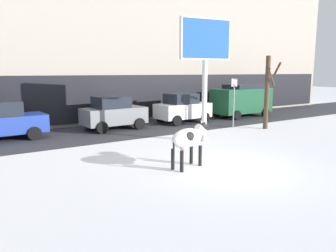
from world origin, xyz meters
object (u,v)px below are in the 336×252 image
(billboard, at_px, (205,47))
(street_sign, at_px, (234,99))
(cow_holstein, at_px, (188,138))
(car_darkgreen_van, at_px, (242,99))
(car_grey_hatchback, at_px, (113,113))
(pedestrian_by_cars, at_px, (123,107))
(pedestrian_near_billboard, at_px, (213,102))
(car_white_hatchback, at_px, (183,108))
(bare_tree_left_lot, at_px, (268,91))

(billboard, xyz_separation_m, street_sign, (3.85, 1.98, -2.64))
(cow_holstein, distance_m, car_darkgreen_van, 13.66)
(car_grey_hatchback, distance_m, pedestrian_by_cars, 3.32)
(cow_holstein, distance_m, billboard, 5.54)
(pedestrian_near_billboard, distance_m, pedestrian_by_cars, 7.82)
(pedestrian_near_billboard, bearing_deg, pedestrian_by_cars, 180.00)
(pedestrian_near_billboard, bearing_deg, billboard, -133.36)
(car_white_hatchback, height_order, bare_tree_left_lot, bare_tree_left_lot)
(car_darkgreen_van, relative_size, pedestrian_by_cars, 2.70)
(car_grey_hatchback, bearing_deg, cow_holstein, -97.04)
(car_grey_hatchback, relative_size, bare_tree_left_lot, 0.87)
(cow_holstein, bearing_deg, street_sign, 35.39)
(car_darkgreen_van, bearing_deg, street_sign, -141.44)
(car_white_hatchback, bearing_deg, pedestrian_by_cars, 134.74)
(pedestrian_near_billboard, bearing_deg, car_white_hatchback, -150.62)
(street_sign, bearing_deg, pedestrian_by_cars, 124.53)
(billboard, height_order, pedestrian_near_billboard, billboard)
(street_sign, bearing_deg, billboard, -152.78)
(pedestrian_by_cars, bearing_deg, cow_holstein, -104.95)
(street_sign, bearing_deg, bare_tree_left_lot, -45.48)
(car_grey_hatchback, distance_m, pedestrian_near_billboard, 10.10)
(billboard, xyz_separation_m, car_grey_hatchback, (-2.20, 5.27, -3.39))
(car_darkgreen_van, bearing_deg, cow_holstein, -143.46)
(cow_holstein, height_order, pedestrian_by_cars, pedestrian_by_cars)
(pedestrian_by_cars, height_order, street_sign, street_sign)
(cow_holstein, xyz_separation_m, car_darkgreen_van, (10.97, 8.13, 0.24))
(street_sign, bearing_deg, pedestrian_near_billboard, 58.43)
(bare_tree_left_lot, bearing_deg, car_grey_hatchback, 147.88)
(car_grey_hatchback, height_order, bare_tree_left_lot, bare_tree_left_lot)
(car_grey_hatchback, relative_size, pedestrian_near_billboard, 2.06)
(car_grey_hatchback, distance_m, street_sign, 6.92)
(billboard, relative_size, pedestrian_near_billboard, 3.21)
(car_grey_hatchback, bearing_deg, pedestrian_near_billboard, 15.55)
(cow_holstein, xyz_separation_m, street_sign, (7.07, 5.02, 0.67))
(billboard, height_order, car_white_hatchback, billboard)
(cow_holstein, distance_m, pedestrian_near_billboard, 15.41)
(pedestrian_near_billboard, height_order, bare_tree_left_lot, bare_tree_left_lot)
(billboard, xyz_separation_m, pedestrian_by_cars, (-0.28, 7.98, -3.43))
(car_grey_hatchback, relative_size, street_sign, 1.26)
(car_grey_hatchback, relative_size, car_darkgreen_van, 0.76)
(pedestrian_near_billboard, xyz_separation_m, street_sign, (-3.69, -6.00, 0.79))
(cow_holstein, relative_size, car_white_hatchback, 0.54)
(car_white_hatchback, distance_m, bare_tree_left_lot, 5.34)
(car_grey_hatchback, xyz_separation_m, car_white_hatchback, (4.71, -0.12, 0.00))
(car_darkgreen_van, distance_m, bare_tree_left_lot, 5.21)
(car_grey_hatchback, distance_m, bare_tree_left_lot, 8.75)
(pedestrian_near_billboard, bearing_deg, car_darkgreen_van, -85.87)
(cow_holstein, xyz_separation_m, billboard, (3.22, 3.04, 3.31))
(pedestrian_by_cars, distance_m, bare_tree_left_lot, 9.19)
(bare_tree_left_lot, height_order, street_sign, bare_tree_left_lot)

